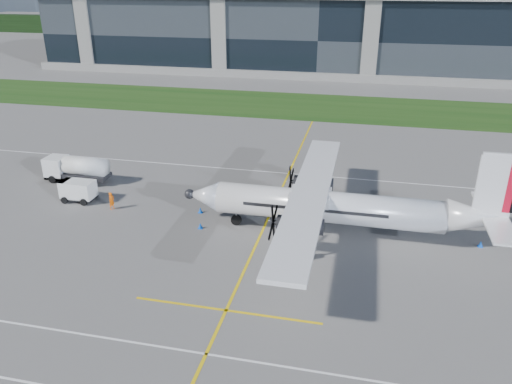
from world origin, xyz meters
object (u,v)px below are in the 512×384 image
(safety_cone_stbdwing, at_px, (318,173))
(safety_cone_nose_port, at_px, (200,226))
(baggage_tug, at_px, (78,191))
(turboprop_aircraft, at_px, (341,191))
(fuel_tanker_truck, at_px, (73,169))
(safety_cone_nose_stbd, at_px, (200,210))
(safety_cone_tail, at_px, (481,244))
(ground_crew_person, at_px, (111,200))

(safety_cone_stbdwing, distance_m, safety_cone_nose_port, 16.30)
(baggage_tug, height_order, safety_cone_stbdwing, baggage_tug)
(turboprop_aircraft, height_order, safety_cone_stbdwing, turboprop_aircraft)
(fuel_tanker_truck, bearing_deg, safety_cone_stbdwing, 16.40)
(fuel_tanker_truck, bearing_deg, safety_cone_nose_stbd, -16.01)
(turboprop_aircraft, relative_size, baggage_tug, 8.15)
(safety_cone_tail, relative_size, safety_cone_nose_port, 1.00)
(baggage_tug, bearing_deg, fuel_tanker_truck, 126.08)
(fuel_tanker_truck, bearing_deg, baggage_tug, -53.92)
(fuel_tanker_truck, relative_size, safety_cone_stbdwing, 13.74)
(turboprop_aircraft, distance_m, safety_cone_nose_port, 11.75)
(turboprop_aircraft, bearing_deg, baggage_tug, 176.30)
(ground_crew_person, xyz_separation_m, safety_cone_stbdwing, (16.97, 12.32, -0.67))
(fuel_tanker_truck, distance_m, safety_cone_tail, 38.13)
(fuel_tanker_truck, distance_m, ground_crew_person, 8.75)
(safety_cone_stbdwing, relative_size, safety_cone_nose_stbd, 1.00)
(safety_cone_nose_port, bearing_deg, safety_cone_nose_stbd, 108.54)
(ground_crew_person, height_order, safety_cone_tail, ground_crew_person)
(safety_cone_tail, xyz_separation_m, safety_cone_nose_stbd, (-22.88, 0.99, 0.00))
(baggage_tug, bearing_deg, safety_cone_tail, -1.61)
(turboprop_aircraft, distance_m, safety_cone_stbdwing, 13.70)
(turboprop_aircraft, distance_m, ground_crew_person, 20.18)
(ground_crew_person, distance_m, safety_cone_stbdwing, 20.98)
(safety_cone_stbdwing, relative_size, safety_cone_nose_port, 1.00)
(fuel_tanker_truck, xyz_separation_m, safety_cone_nose_port, (15.81, -7.10, -1.04))
(fuel_tanker_truck, relative_size, safety_cone_nose_port, 13.74)
(fuel_tanker_truck, xyz_separation_m, ground_crew_person, (6.96, -5.28, -0.37))
(safety_cone_nose_stbd, bearing_deg, ground_crew_person, -172.68)
(safety_cone_tail, bearing_deg, safety_cone_stbdwing, 138.32)
(turboprop_aircraft, height_order, fuel_tanker_truck, turboprop_aircraft)
(safety_cone_nose_stbd, bearing_deg, safety_cone_nose_port, -71.46)
(baggage_tug, bearing_deg, safety_cone_nose_stbd, 0.10)
(baggage_tug, bearing_deg, safety_cone_nose_port, -12.50)
(baggage_tug, distance_m, safety_cone_nose_stbd, 11.76)
(safety_cone_tail, bearing_deg, safety_cone_nose_port, -175.21)
(baggage_tug, xyz_separation_m, safety_cone_stbdwing, (20.81, 11.33, -0.71))
(fuel_tanker_truck, relative_size, ground_crew_person, 3.75)
(turboprop_aircraft, bearing_deg, safety_cone_nose_port, -173.44)
(turboprop_aircraft, bearing_deg, fuel_tanker_truck, 167.79)
(turboprop_aircraft, xyz_separation_m, safety_cone_nose_stbd, (-12.05, 1.56, -3.66))
(baggage_tug, distance_m, safety_cone_tail, 34.65)
(fuel_tanker_truck, xyz_separation_m, safety_cone_stbdwing, (23.93, 7.04, -1.04))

